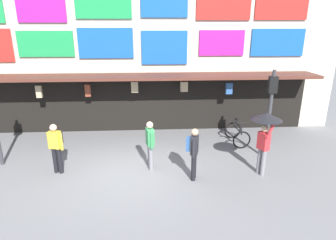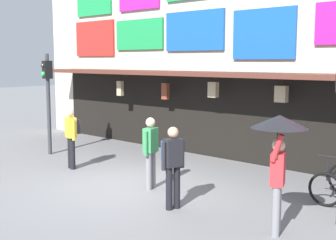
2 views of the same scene
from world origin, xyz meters
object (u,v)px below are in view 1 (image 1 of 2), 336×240
at_px(pedestrian_in_black, 56,145).
at_px(traffic_light_far, 271,101).
at_px(bicycle_parked, 237,134).
at_px(pedestrian_in_white, 193,150).
at_px(pedestrian_with_umbrella, 265,126).
at_px(pedestrian_in_green, 150,143).

bearing_deg(pedestrian_in_black, traffic_light_far, 5.51).
distance_m(bicycle_parked, pedestrian_in_black, 6.89).
xyz_separation_m(traffic_light_far, bicycle_parked, (-0.64, 1.36, -1.75)).
bearing_deg(pedestrian_in_black, pedestrian_in_white, -9.07).
relative_size(traffic_light_far, pedestrian_in_white, 1.90).
height_order(traffic_light_far, pedestrian_with_umbrella, traffic_light_far).
height_order(traffic_light_far, pedestrian_in_white, traffic_light_far).
distance_m(pedestrian_in_green, pedestrian_in_black, 3.01).
xyz_separation_m(bicycle_parked, pedestrian_in_green, (-3.54, -2.02, 0.55)).
distance_m(bicycle_parked, pedestrian_with_umbrella, 2.87).
relative_size(bicycle_parked, pedestrian_in_green, 0.71).
xyz_separation_m(traffic_light_far, pedestrian_with_umbrella, (-0.63, -1.22, -0.50)).
xyz_separation_m(pedestrian_with_umbrella, pedestrian_in_white, (-2.24, -0.17, -0.66)).
distance_m(pedestrian_in_green, pedestrian_in_white, 1.51).
relative_size(bicycle_parked, pedestrian_in_black, 0.71).
height_order(pedestrian_with_umbrella, pedestrian_in_white, pedestrian_with_umbrella).
bearing_deg(bicycle_parked, pedestrian_with_umbrella, -89.60).
xyz_separation_m(pedestrian_in_green, pedestrian_with_umbrella, (3.56, -0.56, 0.69)).
height_order(pedestrian_with_umbrella, pedestrian_in_black, pedestrian_with_umbrella).
height_order(bicycle_parked, pedestrian_in_green, pedestrian_in_green).
bearing_deg(pedestrian_in_green, pedestrian_with_umbrella, -9.00).
bearing_deg(pedestrian_in_white, bicycle_parked, 51.05).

